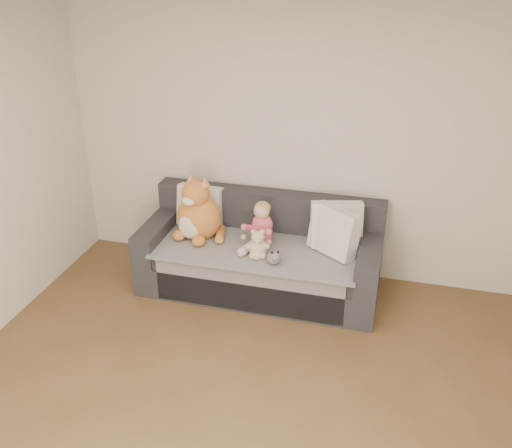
{
  "coord_description": "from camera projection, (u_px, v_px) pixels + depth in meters",
  "views": [
    {
      "loc": [
        0.88,
        -2.45,
        2.99
      ],
      "look_at": [
        -0.27,
        1.87,
        0.75
      ],
      "focal_mm": 40.0,
      "sensor_mm": 36.0,
      "label": 1
    }
  ],
  "objects": [
    {
      "name": "plush_cow",
      "position": [
        274.0,
        257.0,
        4.9
      ],
      "size": [
        0.13,
        0.19,
        0.15
      ],
      "rotation": [
        0.0,
        0.0,
        0.37
      ],
      "color": "white",
      "rests_on": "sofa"
    },
    {
      "name": "sippy_cup",
      "position": [
        252.0,
        247.0,
        5.09
      ],
      "size": [
        0.09,
        0.06,
        0.1
      ],
      "rotation": [
        0.0,
        0.0,
        0.04
      ],
      "color": "#4F328A",
      "rests_on": "sofa"
    },
    {
      "name": "cushion_right_front",
      "position": [
        334.0,
        231.0,
        5.02
      ],
      "size": [
        0.5,
        0.43,
        0.44
      ],
      "rotation": [
        0.0,
        0.0,
        -0.6
      ],
      "color": "silver",
      "rests_on": "sofa"
    },
    {
      "name": "toddler",
      "position": [
        261.0,
        228.0,
        5.16
      ],
      "size": [
        0.3,
        0.43,
        0.43
      ],
      "rotation": [
        0.0,
        0.0,
        -0.15
      ],
      "color": "#F15571",
      "rests_on": "sofa"
    },
    {
      "name": "sofa",
      "position": [
        261.0,
        257.0,
        5.36
      ],
      "size": [
        2.2,
        0.94,
        0.85
      ],
      "color": "#26262B",
      "rests_on": "ground"
    },
    {
      "name": "cushion_right_back",
      "position": [
        336.0,
        225.0,
        5.14
      ],
      "size": [
        0.5,
        0.32,
        0.44
      ],
      "rotation": [
        0.0,
        0.0,
        0.25
      ],
      "color": "silver",
      "rests_on": "sofa"
    },
    {
      "name": "teddy_bear",
      "position": [
        258.0,
        246.0,
        5.0
      ],
      "size": [
        0.21,
        0.16,
        0.27
      ],
      "rotation": [
        0.0,
        0.0,
        0.26
      ],
      "color": "tan",
      "rests_on": "sofa"
    },
    {
      "name": "room_shell",
      "position": [
        238.0,
        251.0,
        3.44
      ],
      "size": [
        5.0,
        5.0,
        5.0
      ],
      "color": "brown",
      "rests_on": "ground"
    },
    {
      "name": "cushion_left",
      "position": [
        200.0,
        206.0,
        5.52
      ],
      "size": [
        0.45,
        0.23,
        0.41
      ],
      "rotation": [
        0.0,
        0.0,
        -0.07
      ],
      "color": "silver",
      "rests_on": "sofa"
    },
    {
      "name": "plush_cat",
      "position": [
        198.0,
        214.0,
        5.28
      ],
      "size": [
        0.49,
        0.44,
        0.64
      ],
      "rotation": [
        0.0,
        0.0,
        -0.28
      ],
      "color": "#BE772A",
      "rests_on": "sofa"
    }
  ]
}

